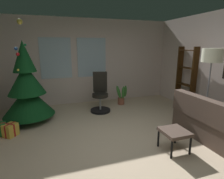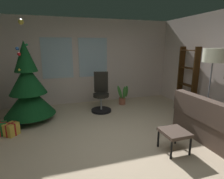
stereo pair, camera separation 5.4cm
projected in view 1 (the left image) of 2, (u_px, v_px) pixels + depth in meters
name	position (u px, v px, depth m)	size (l,w,h in m)	color
ground_plane	(122.00, 151.00, 3.32)	(5.45, 6.02, 0.10)	beige
wall_back_with_windows	(87.00, 62.00, 5.81)	(5.45, 0.12, 2.63)	beige
footstool	(174.00, 133.00, 3.19)	(0.43, 0.46, 0.38)	#503F36
holiday_tree	(27.00, 89.00, 4.36)	(1.19, 1.19, 2.39)	#4C331E
gift_box_gold	(10.00, 130.00, 3.75)	(0.32, 0.33, 0.27)	gold
gift_box_blue	(11.00, 125.00, 4.12)	(0.37, 0.37, 0.15)	#2D4C99
office_chair	(100.00, 96.00, 5.15)	(0.56, 0.57, 1.11)	black
bookshelf	(186.00, 83.00, 5.21)	(0.18, 0.64, 1.79)	#371F0A
floor_lamp	(212.00, 60.00, 3.75)	(0.41, 0.41, 1.77)	slate
potted_plant	(122.00, 96.00, 5.76)	(0.44, 0.28, 0.64)	#985540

